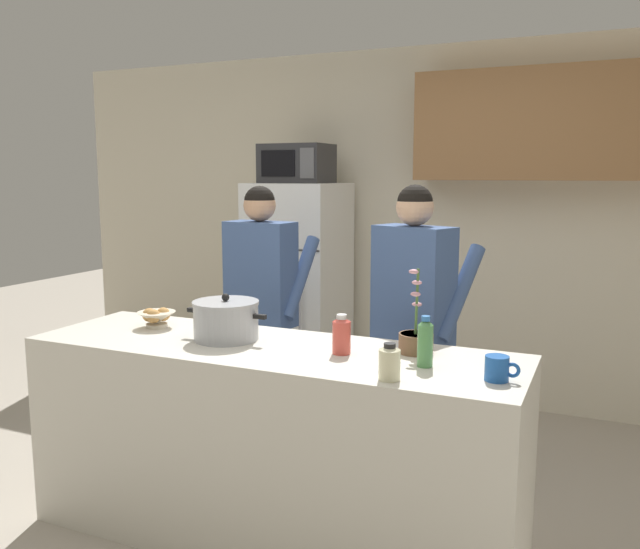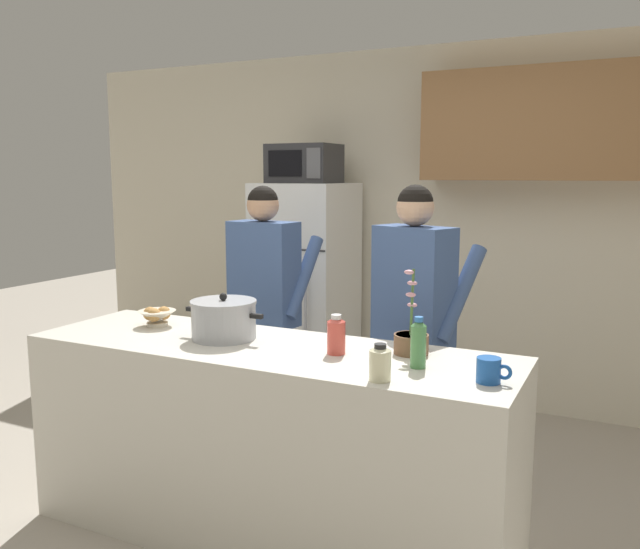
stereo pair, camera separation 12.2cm
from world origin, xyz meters
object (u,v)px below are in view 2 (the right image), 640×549
object	(u,v)px
microwave	(304,164)
coffee_mug	(489,370)
bottle_mid_counter	(380,362)
refrigerator	(306,292)
bottle_near_edge	(336,335)
bottle_far_corner	(418,343)
bread_bowl	(157,316)
person_near_pot	(265,289)
person_by_sink	(414,304)
potted_orchid	(411,340)
cooking_pot	(224,319)

from	to	relation	value
microwave	coffee_mug	xyz separation A→B (m)	(1.77, -1.92, -0.79)
bottle_mid_counter	refrigerator	bearing A→B (deg)	123.63
refrigerator	bottle_near_edge	size ratio (longest dim) A/B	9.40
refrigerator	bottle_far_corner	distance (m)	2.39
bread_bowl	bottle_far_corner	world-z (taller)	bottle_far_corner
person_near_pot	bottle_near_edge	world-z (taller)	person_near_pot
person_near_pot	coffee_mug	world-z (taller)	person_near_pot
bottle_mid_counter	bottle_near_edge	bearing A→B (deg)	138.67
coffee_mug	bottle_far_corner	xyz separation A→B (m)	(-0.30, 0.07, 0.05)
refrigerator	person_near_pot	world-z (taller)	refrigerator
microwave	coffee_mug	distance (m)	2.73
person_near_pot	microwave	bearing A→B (deg)	103.58
bottle_near_edge	bread_bowl	bearing A→B (deg)	175.98
person_near_pot	bottle_far_corner	world-z (taller)	person_near_pot
coffee_mug	bottle_far_corner	world-z (taller)	bottle_far_corner
person_by_sink	microwave	bearing A→B (deg)	137.98
person_near_pot	potted_orchid	world-z (taller)	person_near_pot
coffee_mug	potted_orchid	xyz separation A→B (m)	(-0.39, 0.26, 0.01)
bread_bowl	potted_orchid	world-z (taller)	potted_orchid
coffee_mug	potted_orchid	size ratio (longest dim) A/B	0.36
coffee_mug	person_near_pot	bearing A→B (deg)	148.09
bottle_far_corner	refrigerator	bearing A→B (deg)	128.15
coffee_mug	bottle_mid_counter	world-z (taller)	bottle_mid_counter
coffee_mug	bottle_near_edge	distance (m)	0.69
microwave	bottle_mid_counter	xyz separation A→B (m)	(1.40, -2.08, -0.77)
bottle_mid_counter	person_near_pot	bearing A→B (deg)	136.31
refrigerator	coffee_mug	world-z (taller)	refrigerator
person_by_sink	bottle_near_edge	world-z (taller)	person_by_sink
person_near_pot	bottle_far_corner	bearing A→B (deg)	-35.57
microwave	bottle_near_edge	world-z (taller)	microwave
microwave	refrigerator	bearing A→B (deg)	90.07
person_near_pot	person_by_sink	distance (m)	0.98
microwave	cooking_pot	size ratio (longest dim) A/B	1.14
microwave	potted_orchid	size ratio (longest dim) A/B	1.31
cooking_pot	bottle_mid_counter	xyz separation A→B (m)	(0.89, -0.28, -0.02)
coffee_mug	bread_bowl	xyz separation A→B (m)	(-1.71, 0.18, 0.00)
person_near_pot	bottle_mid_counter	distance (m)	1.61
bottle_mid_counter	potted_orchid	size ratio (longest dim) A/B	0.38
microwave	bottle_far_corner	distance (m)	2.48
refrigerator	bottle_far_corner	size ratio (longest dim) A/B	7.82
potted_orchid	bottle_far_corner	bearing A→B (deg)	-64.08
person_by_sink	bread_bowl	bearing A→B (deg)	-150.47
refrigerator	potted_orchid	xyz separation A→B (m)	(1.38, -1.69, 0.17)
cooking_pot	coffee_mug	distance (m)	1.27
microwave	bottle_near_edge	xyz separation A→B (m)	(1.09, -1.81, -0.76)
refrigerator	bottle_mid_counter	world-z (taller)	refrigerator
bottle_near_edge	coffee_mug	bearing A→B (deg)	-9.40
refrigerator	potted_orchid	world-z (taller)	refrigerator
refrigerator	bread_bowl	bearing A→B (deg)	-88.19
microwave	cooking_pot	xyz separation A→B (m)	(0.51, -1.80, -0.75)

